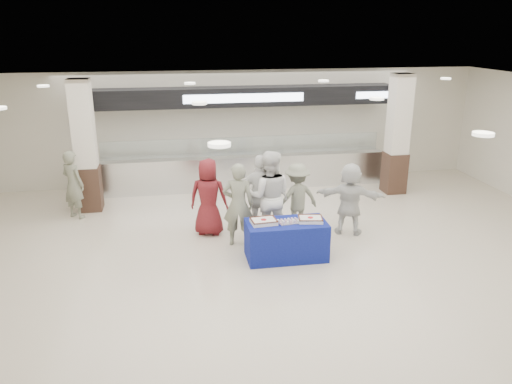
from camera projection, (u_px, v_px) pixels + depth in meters
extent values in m
plane|color=beige|center=(287.00, 274.00, 9.19)|extent=(14.00, 14.00, 0.00)
cube|color=silver|center=(243.00, 171.00, 14.10)|extent=(8.00, 0.80, 0.90)
cube|color=silver|center=(243.00, 155.00, 13.95)|extent=(8.00, 0.85, 0.04)
cube|color=white|center=(244.00, 146.00, 13.57)|extent=(7.60, 0.02, 0.50)
cube|color=black|center=(242.00, 96.00, 13.44)|extent=(8.40, 0.70, 0.50)
cube|color=silver|center=(244.00, 98.00, 13.10)|extent=(3.20, 0.03, 0.22)
cube|color=silver|center=(380.00, 95.00, 13.73)|extent=(1.40, 0.03, 0.18)
cube|color=#342017|center=(90.00, 188.00, 12.28)|extent=(0.55, 0.55, 1.10)
cube|color=silver|center=(83.00, 124.00, 11.78)|extent=(0.50, 0.50, 2.10)
cube|color=#342017|center=(394.00, 173.00, 13.61)|extent=(0.55, 0.55, 1.10)
cube|color=silver|center=(399.00, 114.00, 13.11)|extent=(0.50, 0.50, 2.10)
cube|color=navy|center=(286.00, 240.00, 9.72)|extent=(1.55, 0.79, 0.75)
cube|color=white|center=(264.00, 222.00, 9.53)|extent=(0.50, 0.41, 0.07)
cube|color=#4B2215|center=(264.00, 219.00, 9.51)|extent=(0.50, 0.41, 0.02)
cylinder|color=red|center=(264.00, 220.00, 9.52)|extent=(0.11, 0.11, 0.01)
cube|color=white|center=(310.00, 219.00, 9.64)|extent=(0.51, 0.43, 0.07)
cube|color=#4B2215|center=(310.00, 217.00, 9.62)|extent=(0.51, 0.43, 0.02)
cylinder|color=red|center=(310.00, 218.00, 9.63)|extent=(0.12, 0.12, 0.01)
cube|color=#ACACB1|center=(288.00, 222.00, 9.58)|extent=(0.39, 0.31, 0.01)
imported|color=maroon|center=(209.00, 197.00, 10.73)|extent=(0.94, 0.73, 1.69)
imported|color=slate|center=(238.00, 205.00, 10.17)|extent=(0.71, 0.54, 1.76)
imported|color=white|center=(269.00, 196.00, 10.38)|extent=(1.08, 0.92, 1.94)
imported|color=white|center=(261.00, 197.00, 10.49)|extent=(1.16, 0.71, 1.84)
imported|color=slate|center=(297.00, 198.00, 10.89)|extent=(1.10, 0.77, 1.55)
imported|color=white|center=(350.00, 199.00, 10.76)|extent=(1.55, 1.00, 1.60)
imported|color=slate|center=(73.00, 185.00, 11.68)|extent=(0.71, 0.67, 1.63)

